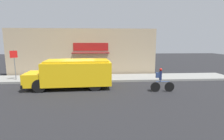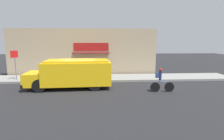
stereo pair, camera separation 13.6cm
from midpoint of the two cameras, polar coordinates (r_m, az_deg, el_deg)
The scene contains 7 objects.
ground_plane at distance 15.07m, azimuth -10.77°, elevation -4.13°, with size 70.00×70.00×0.00m, color #232326.
sidewalk at distance 16.43m, azimuth -10.22°, elevation -2.67°, with size 28.00×2.85×0.18m.
storefront at distance 17.85m, azimuth -9.75°, elevation 5.69°, with size 14.97×1.00×4.73m.
school_bus at distance 13.32m, azimuth -12.96°, elevation -1.00°, with size 6.24×2.77×2.11m.
cyclist at distance 12.49m, azimuth 15.42°, elevation -3.39°, with size 1.66×0.20×1.66m.
stop_sign_post at distance 17.01m, azimuth -29.50°, elevation 2.82°, with size 0.45×0.45×2.57m.
trash_bin at distance 17.12m, azimuth -12.55°, elevation -0.41°, with size 0.62×0.62×0.91m.
Camera 1 is at (1.70, -14.55, 3.47)m, focal length 28.00 mm.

